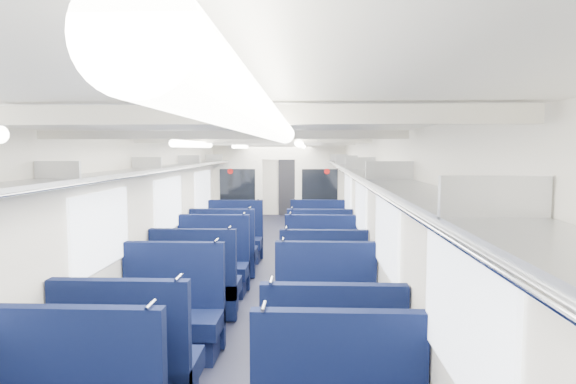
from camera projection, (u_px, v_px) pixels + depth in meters
name	position (u px, v px, depth m)	size (l,w,h in m)	color
floor	(268.00, 290.00, 7.73)	(2.80, 18.00, 0.01)	black
ceiling	(267.00, 140.00, 7.53)	(2.80, 18.00, 0.01)	white
wall_left	(179.00, 215.00, 7.69)	(0.02, 18.00, 2.35)	silver
dado_left	(181.00, 267.00, 7.76)	(0.03, 17.90, 0.70)	black
wall_right	(358.00, 216.00, 7.57)	(0.02, 18.00, 2.35)	silver
dado_right	(356.00, 269.00, 7.64)	(0.03, 17.90, 0.70)	black
wall_far	(290.00, 180.00, 16.59)	(2.80, 0.02, 2.35)	silver
luggage_rack_left	(190.00, 165.00, 7.61)	(0.36, 17.40, 0.18)	#B2B5BA
luggage_rack_right	(346.00, 165.00, 7.51)	(0.36, 17.40, 0.18)	#B2B5BA
windows	(265.00, 204.00, 7.15)	(2.78, 15.60, 0.75)	white
ceiling_fittings	(266.00, 144.00, 7.27)	(2.70, 16.06, 0.11)	silver
end_door	(290.00, 186.00, 16.54)	(0.75, 0.06, 2.00)	black
bulkhead	(279.00, 195.00, 10.44)	(2.80, 0.10, 2.35)	silver
seat_8	(129.00, 373.00, 4.01)	(1.11, 0.61, 1.23)	#0B1438
seat_9	(332.00, 380.00, 3.88)	(1.11, 0.61, 1.23)	#0B1438
seat_10	(171.00, 320.00, 5.25)	(1.11, 0.61, 1.23)	#0B1438
seat_11	(326.00, 320.00, 5.26)	(1.11, 0.61, 1.23)	#0B1438
seat_12	(196.00, 289.00, 6.43)	(1.11, 0.61, 1.23)	#0B1438
seat_13	(323.00, 290.00, 6.36)	(1.11, 0.61, 1.23)	#0B1438
seat_14	(212.00, 269.00, 7.49)	(1.11, 0.61, 1.23)	#0B1438
seat_15	(321.00, 270.00, 7.47)	(1.11, 0.61, 1.23)	#0B1438
seat_16	(224.00, 255.00, 8.54)	(1.11, 0.61, 1.23)	#0B1438
seat_17	(319.00, 255.00, 8.51)	(1.11, 0.61, 1.23)	#0B1438
seat_18	(234.00, 242.00, 9.71)	(1.11, 0.61, 1.23)	#0B1438
seat_19	(318.00, 242.00, 9.76)	(1.11, 0.61, 1.23)	#0B1438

